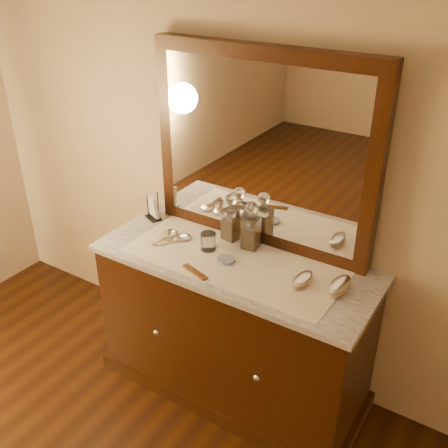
{
  "coord_description": "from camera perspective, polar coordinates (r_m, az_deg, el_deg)",
  "views": [
    {
      "loc": [
        1.14,
        0.06,
        2.26
      ],
      "look_at": [
        0.0,
        1.85,
        1.1
      ],
      "focal_mm": 41.91,
      "sensor_mm": 36.0,
      "label": 1
    }
  ],
  "objects": [
    {
      "name": "decanter_left",
      "position": [
        2.74,
        0.81,
        0.28
      ],
      "size": [
        0.1,
        0.1,
        0.27
      ],
      "color": "#985D16",
      "rests_on": "lace_runner"
    },
    {
      "name": "hand_mirror_outer",
      "position": [
        2.83,
        -6.21,
        -1.16
      ],
      "size": [
        0.08,
        0.2,
        0.02
      ],
      "color": "silver",
      "rests_on": "lace_runner"
    },
    {
      "name": "marble_top",
      "position": [
        2.63,
        1.17,
        -4.2
      ],
      "size": [
        1.44,
        0.59,
        0.03
      ],
      "primitive_type": "cube",
      "color": "white",
      "rests_on": "dresser_cabinet"
    },
    {
      "name": "tumblers",
      "position": [
        2.67,
        -1.73,
        -1.9
      ],
      "size": [
        0.08,
        0.08,
        0.09
      ],
      "color": "white",
      "rests_on": "lace_runner"
    },
    {
      "name": "napkin_rack",
      "position": [
        3.0,
        -7.74,
        1.7
      ],
      "size": [
        0.12,
        0.1,
        0.16
      ],
      "color": "black",
      "rests_on": "marble_top"
    },
    {
      "name": "lace_runner",
      "position": [
        2.6,
        0.95,
        -4.09
      ],
      "size": [
        1.1,
        0.45,
        0.0
      ],
      "primitive_type": "cube",
      "color": "white",
      "rests_on": "marble_top"
    },
    {
      "name": "knob_left",
      "position": [
        2.81,
        -7.35,
        -11.64
      ],
      "size": [
        0.04,
        0.04,
        0.04
      ],
      "primitive_type": "sphere",
      "color": "silver",
      "rests_on": "dresser_cabinet"
    },
    {
      "name": "mirror_glass",
      "position": [
        2.56,
        3.78,
        7.76
      ],
      "size": [
        1.06,
        0.01,
        0.86
      ],
      "primitive_type": "cube",
      "color": "white",
      "rests_on": "marble_top"
    },
    {
      "name": "decanter_right",
      "position": [
        2.66,
        2.96,
        -0.7
      ],
      "size": [
        0.09,
        0.09,
        0.26
      ],
      "color": "#985D16",
      "rests_on": "lace_runner"
    },
    {
      "name": "knob_right",
      "position": [
        2.56,
        3.6,
        -16.39
      ],
      "size": [
        0.04,
        0.04,
        0.04
      ],
      "primitive_type": "sphere",
      "color": "silver",
      "rests_on": "dresser_cabinet"
    },
    {
      "name": "dresser_plinth",
      "position": [
        3.13,
        1.03,
        -16.53
      ],
      "size": [
        1.46,
        0.59,
        0.08
      ],
      "primitive_type": "cube",
      "color": "black",
      "rests_on": "floor"
    },
    {
      "name": "brush_near",
      "position": [
        2.45,
        8.55,
        -6.06
      ],
      "size": [
        0.07,
        0.16,
        0.04
      ],
      "color": "tan",
      "rests_on": "lace_runner"
    },
    {
      "name": "pin_dish",
      "position": [
        2.59,
        0.21,
        -3.92
      ],
      "size": [
        0.1,
        0.1,
        0.02
      ],
      "primitive_type": "cylinder",
      "rotation": [
        0.0,
        0.0,
        -0.06
      ],
      "color": "silver",
      "rests_on": "lace_runner"
    },
    {
      "name": "brush_far",
      "position": [
        2.44,
        12.47,
        -6.62
      ],
      "size": [
        0.09,
        0.18,
        0.05
      ],
      "color": "tan",
      "rests_on": "lace_runner"
    },
    {
      "name": "comb",
      "position": [
        2.52,
        -3.18,
        -5.23
      ],
      "size": [
        0.16,
        0.08,
        0.01
      ],
      "primitive_type": "cube",
      "rotation": [
        0.0,
        0.0,
        -0.3
      ],
      "color": "brown",
      "rests_on": "lace_runner"
    },
    {
      "name": "dresser_cabinet",
      "position": [
        2.88,
        1.09,
        -11.33
      ],
      "size": [
        1.4,
        0.55,
        0.82
      ],
      "primitive_type": "cube",
      "color": "black",
      "rests_on": "floor"
    },
    {
      "name": "mirror_frame",
      "position": [
        2.58,
        4.15,
        7.98
      ],
      "size": [
        1.2,
        0.08,
        1.0
      ],
      "primitive_type": "cube",
      "color": "black",
      "rests_on": "marble_top"
    },
    {
      "name": "hand_mirror_inner",
      "position": [
        2.78,
        -4.85,
        -1.58
      ],
      "size": [
        0.14,
        0.19,
        0.02
      ],
      "color": "silver",
      "rests_on": "lace_runner"
    }
  ]
}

